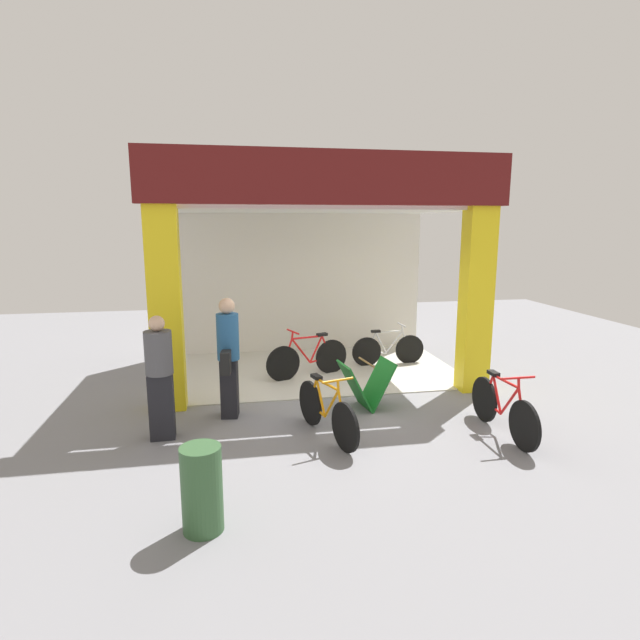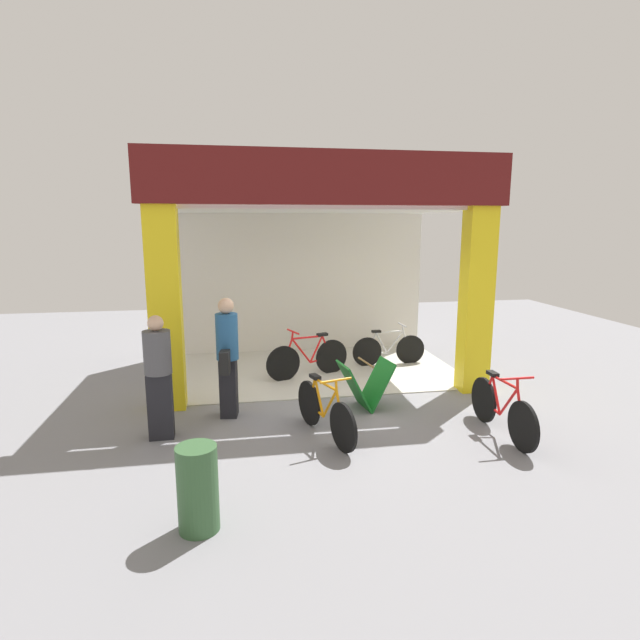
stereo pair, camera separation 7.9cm
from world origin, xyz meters
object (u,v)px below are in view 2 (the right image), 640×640
bicycle_inside_0 (308,358)px  bicycle_inside_1 (389,349)px  pedestrian_0 (159,376)px  bicycle_parked_1 (502,409)px  pedestrian_1 (227,356)px  trash_bin (198,489)px  bicycle_parked_0 (325,412)px  sandwich_board_sign (365,385)px

bicycle_inside_0 → bicycle_inside_1: bearing=17.1°
pedestrian_0 → bicycle_inside_0: bearing=45.1°
bicycle_parked_1 → pedestrian_0: pedestrian_0 is taller
pedestrian_1 → bicycle_inside_1: bearing=35.4°
bicycle_inside_1 → trash_bin: 6.12m
bicycle_parked_1 → pedestrian_1: bearing=160.0°
pedestrian_0 → trash_bin: pedestrian_0 is taller
bicycle_parked_0 → bicycle_parked_1: (2.35, -0.35, 0.01)m
bicycle_inside_0 → bicycle_parked_0: size_ratio=1.02×
bicycle_inside_1 → bicycle_inside_0: bearing=-162.9°
bicycle_parked_1 → pedestrian_0: (-4.50, 0.70, 0.50)m
bicycle_parked_1 → trash_bin: 4.17m
bicycle_inside_1 → pedestrian_1: 3.92m
bicycle_inside_1 → bicycle_parked_1: size_ratio=0.91×
bicycle_inside_0 → pedestrian_0: bearing=-134.9°
bicycle_inside_0 → pedestrian_0: 3.33m
pedestrian_1 → bicycle_inside_0: bearing=50.0°
pedestrian_1 → sandwich_board_sign: bearing=-0.2°
bicycle_inside_1 → bicycle_parked_0: size_ratio=0.97×
bicycle_parked_0 → sandwich_board_sign: size_ratio=1.81×
bicycle_parked_0 → trash_bin: size_ratio=1.88×
bicycle_inside_0 → bicycle_inside_1: bicycle_inside_0 is taller
bicycle_parked_1 → sandwich_board_sign: bearing=139.6°
bicycle_inside_1 → sandwich_board_sign: bearing=-115.7°
bicycle_parked_1 → bicycle_parked_0: bearing=171.6°
pedestrian_0 → pedestrian_1: pedestrian_1 is taller
bicycle_parked_1 → sandwich_board_sign: (-1.54, 1.31, 0.01)m
bicycle_inside_1 → sandwich_board_sign: bicycle_inside_1 is taller
trash_bin → bicycle_parked_0: bearing=50.5°
pedestrian_0 → sandwich_board_sign: bearing=11.7°
sandwich_board_sign → bicycle_parked_0: bearing=-130.1°
bicycle_inside_0 → bicycle_parked_0: bicycle_inside_0 is taller
bicycle_parked_0 → bicycle_parked_1: 2.38m
bicycle_parked_0 → bicycle_parked_1: bearing=-8.4°
bicycle_inside_0 → bicycle_parked_0: 2.69m
pedestrian_1 → trash_bin: 2.88m
bicycle_inside_1 → bicycle_parked_0: bicycle_parked_0 is taller
bicycle_parked_0 → pedestrian_1: 1.69m
bicycle_parked_0 → pedestrian_1: (-1.26, 0.97, 0.56)m
bicycle_inside_1 → sandwich_board_sign: size_ratio=1.76×
pedestrian_0 → pedestrian_1: bearing=34.9°
bicycle_parked_1 → pedestrian_1: (-3.62, 1.32, 0.55)m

